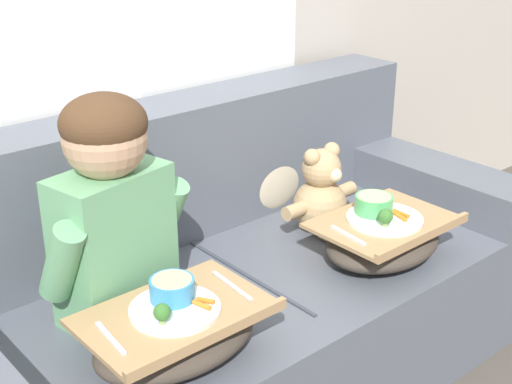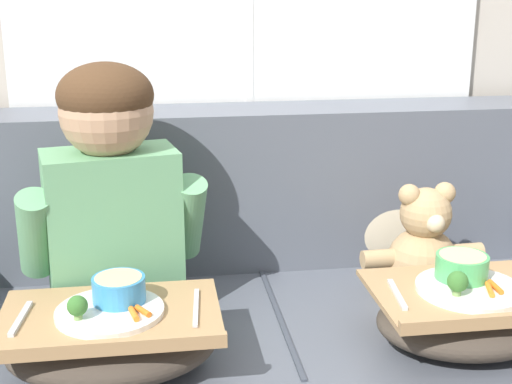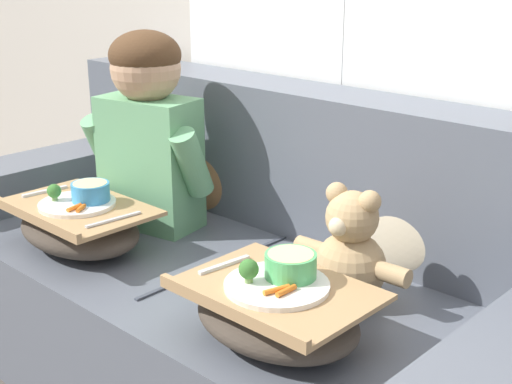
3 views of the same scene
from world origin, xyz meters
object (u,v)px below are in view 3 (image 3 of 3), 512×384
(throw_pillow_behind_teddy, at_px, (404,217))
(lap_tray_teddy, at_px, (277,311))
(child_figure, at_px, (148,122))
(throw_pillow_behind_child, at_px, (207,162))
(lap_tray_child, at_px, (79,225))
(couch, at_px, (247,291))
(teddy_bear, at_px, (350,254))

(throw_pillow_behind_teddy, bearing_deg, lap_tray_teddy, -90.04)
(throw_pillow_behind_teddy, distance_m, child_figure, 0.83)
(throw_pillow_behind_child, height_order, lap_tray_child, throw_pillow_behind_child)
(child_figure, distance_m, lap_tray_child, 0.38)
(child_figure, xyz_separation_m, lap_tray_child, (0.00, -0.27, -0.26))
(couch, xyz_separation_m, lap_tray_child, (-0.38, -0.31, 0.19))
(throw_pillow_behind_child, xyz_separation_m, throw_pillow_behind_teddy, (0.77, 0.00, 0.00))
(couch, distance_m, lap_tray_child, 0.53)
(lap_tray_child, bearing_deg, couch, 38.46)
(throw_pillow_behind_child, distance_m, throw_pillow_behind_teddy, 0.77)
(couch, relative_size, child_figure, 3.24)
(child_figure, distance_m, teddy_bear, 0.80)
(throw_pillow_behind_teddy, height_order, child_figure, child_figure)
(child_figure, distance_m, lap_tray_teddy, 0.86)
(child_figure, height_order, teddy_bear, child_figure)
(throw_pillow_behind_teddy, xyz_separation_m, lap_tray_child, (-0.77, -0.51, -0.08))
(teddy_bear, bearing_deg, lap_tray_teddy, -90.11)
(throw_pillow_behind_teddy, bearing_deg, child_figure, -162.63)
(throw_pillow_behind_child, xyz_separation_m, lap_tray_child, (0.00, -0.51, -0.08))
(child_figure, bearing_deg, lap_tray_teddy, -19.27)
(lap_tray_child, height_order, lap_tray_teddy, lap_tray_teddy)
(teddy_bear, bearing_deg, lap_tray_child, -160.90)
(lap_tray_teddy, bearing_deg, couch, 141.61)
(child_figure, xyz_separation_m, lap_tray_teddy, (0.77, -0.27, -0.26))
(throw_pillow_behind_teddy, relative_size, teddy_bear, 0.97)
(lap_tray_child, bearing_deg, throw_pillow_behind_teddy, 33.56)
(throw_pillow_behind_child, height_order, teddy_bear, throw_pillow_behind_child)
(throw_pillow_behind_child, height_order, lap_tray_teddy, throw_pillow_behind_child)
(teddy_bear, distance_m, lap_tray_child, 0.82)
(throw_pillow_behind_child, distance_m, lap_tray_teddy, 0.93)
(throw_pillow_behind_teddy, bearing_deg, lap_tray_child, -146.44)
(throw_pillow_behind_child, relative_size, child_figure, 0.56)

